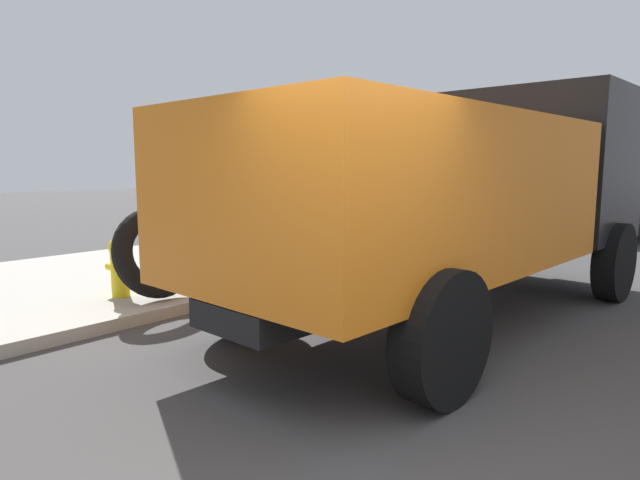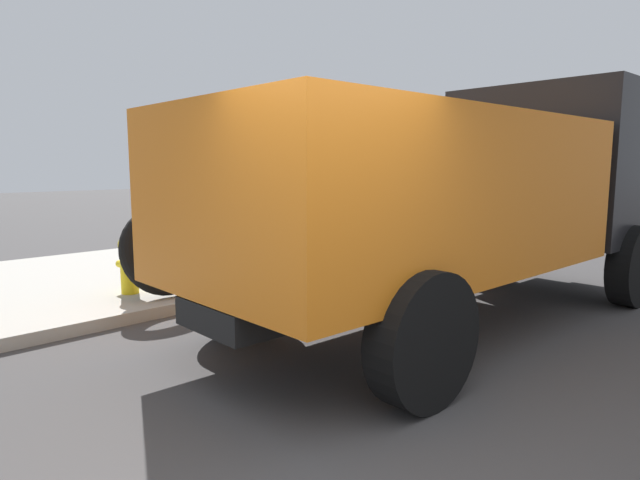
# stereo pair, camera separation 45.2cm
# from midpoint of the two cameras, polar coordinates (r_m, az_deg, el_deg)

# --- Properties ---
(ground_plane) EXTENTS (80.00, 80.00, 0.00)m
(ground_plane) POSITION_cam_midpoint_polar(r_m,az_deg,el_deg) (3.61, 3.86, -23.64)
(ground_plane) COLOR #423F3F
(fire_hydrant) EXTENTS (0.27, 0.61, 0.80)m
(fire_hydrant) POSITION_cam_midpoint_polar(r_m,az_deg,el_deg) (7.71, -21.94, -2.49)
(fire_hydrant) COLOR yellow
(fire_hydrant) RESTS_ON sidewalk_curb
(loose_tire) EXTENTS (1.23, 0.65, 1.22)m
(loose_tire) POSITION_cam_midpoint_polar(r_m,az_deg,el_deg) (7.41, -18.52, -1.29)
(loose_tire) COLOR black
(loose_tire) RESTS_ON sidewalk_curb
(stop_sign) EXTENTS (0.76, 0.08, 2.04)m
(stop_sign) POSITION_cam_midpoint_polar(r_m,az_deg,el_deg) (8.64, -4.47, 5.70)
(stop_sign) COLOR gray
(stop_sign) RESTS_ON sidewalk_curb
(dump_truck_orange) EXTENTS (7.10, 3.05, 3.00)m
(dump_truck_orange) POSITION_cam_midpoint_polar(r_m,az_deg,el_deg) (6.93, 12.90, 5.39)
(dump_truck_orange) COLOR orange
(dump_truck_orange) RESTS_ON ground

